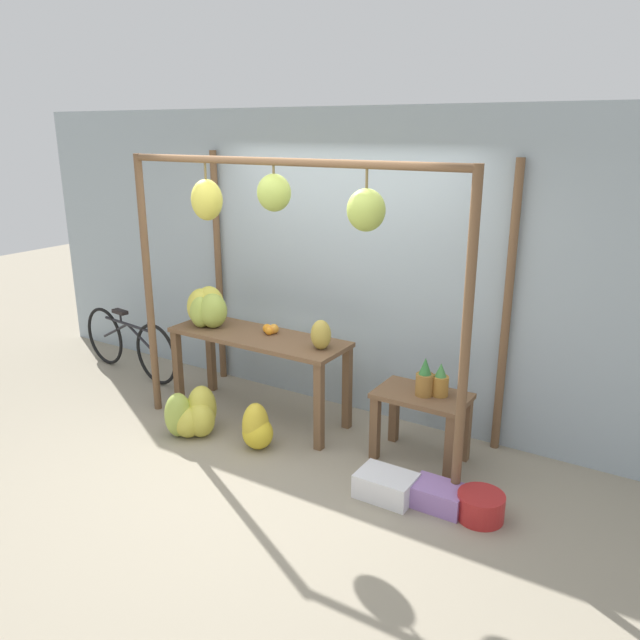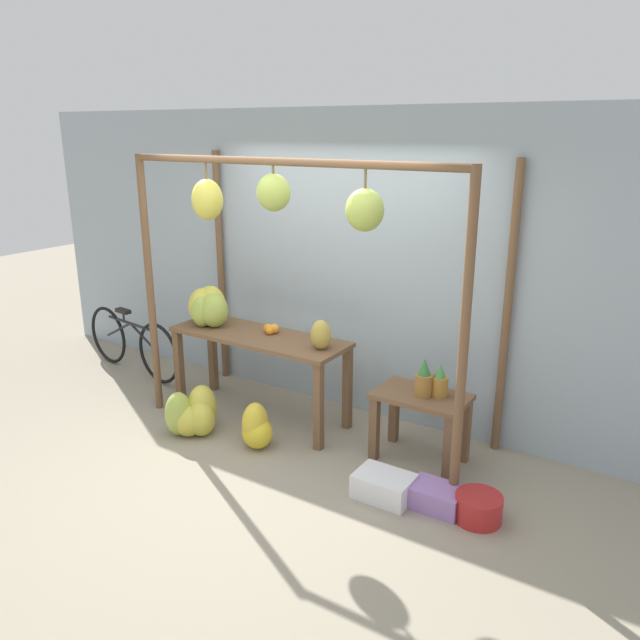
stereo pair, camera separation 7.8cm
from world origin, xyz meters
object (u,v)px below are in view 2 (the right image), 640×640
(banana_pile_ground_left, at_px, (193,414))
(papaya_pile, at_px, (321,336))
(blue_bucket, at_px, (478,508))
(pineapple_cluster, at_px, (429,382))
(fruit_crate_purple, at_px, (436,497))
(banana_pile_ground_right, at_px, (256,429))
(parked_bicycle, at_px, (132,342))
(orange_pile, at_px, (272,329))
(banana_pile_on_table, at_px, (208,308))
(fruit_crate_white, at_px, (384,486))

(banana_pile_ground_left, bearing_deg, papaya_pile, 31.07)
(blue_bucket, bearing_deg, pineapple_cluster, 139.84)
(banana_pile_ground_left, distance_m, fruit_crate_purple, 2.28)
(banana_pile_ground_right, bearing_deg, parked_bicycle, 164.55)
(banana_pile_ground_left, height_order, papaya_pile, papaya_pile)
(orange_pile, bearing_deg, parked_bicycle, 179.24)
(orange_pile, height_order, fruit_crate_purple, orange_pile)
(pineapple_cluster, bearing_deg, banana_pile_ground_right, -156.96)
(banana_pile_ground_right, xyz_separation_m, fruit_crate_purple, (1.64, 0.00, -0.09))
(banana_pile_on_table, xyz_separation_m, parked_bicycle, (-1.31, 0.15, -0.64))
(orange_pile, height_order, banana_pile_ground_left, orange_pile)
(banana_pile_ground_left, height_order, fruit_crate_purple, banana_pile_ground_left)
(banana_pile_on_table, relative_size, pineapple_cluster, 1.53)
(banana_pile_on_table, distance_m, fruit_crate_purple, 2.76)
(papaya_pile, height_order, fruit_crate_purple, papaya_pile)
(orange_pile, xyz_separation_m, banana_pile_ground_right, (0.26, -0.59, -0.68))
(banana_pile_ground_right, distance_m, fruit_crate_purple, 1.65)
(banana_pile_ground_left, bearing_deg, blue_bucket, 2.65)
(banana_pile_ground_left, distance_m, papaya_pile, 1.37)
(banana_pile_ground_left, distance_m, banana_pile_ground_right, 0.64)
(papaya_pile, bearing_deg, blue_bucket, -16.34)
(papaya_pile, bearing_deg, parked_bicycle, 177.20)
(orange_pile, bearing_deg, fruit_crate_purple, -17.13)
(fruit_crate_white, bearing_deg, banana_pile_ground_right, 176.12)
(banana_pile_ground_right, relative_size, papaya_pile, 1.55)
(orange_pile, relative_size, fruit_crate_white, 0.36)
(orange_pile, bearing_deg, banana_pile_ground_right, -66.28)
(orange_pile, relative_size, papaya_pile, 0.58)
(orange_pile, bearing_deg, papaya_pile, -9.36)
(banana_pile_ground_right, bearing_deg, fruit_crate_purple, 0.07)
(papaya_pile, xyz_separation_m, fruit_crate_purple, (1.30, -0.49, -0.85))
(banana_pile_on_table, distance_m, banana_pile_ground_left, 1.03)
(fruit_crate_purple, bearing_deg, orange_pile, 162.87)
(banana_pile_on_table, bearing_deg, parked_bicycle, 173.66)
(pineapple_cluster, height_order, banana_pile_ground_left, pineapple_cluster)
(banana_pile_ground_left, bearing_deg, banana_pile_on_table, 116.59)
(banana_pile_ground_left, distance_m, fruit_crate_white, 1.90)
(orange_pile, distance_m, parked_bicycle, 2.03)
(banana_pile_on_table, distance_m, fruit_crate_white, 2.43)
(blue_bucket, height_order, fruit_crate_purple, blue_bucket)
(banana_pile_ground_right, distance_m, papaya_pile, 0.97)
(blue_bucket, distance_m, papaya_pile, 1.87)
(pineapple_cluster, height_order, papaya_pile, papaya_pile)
(banana_pile_ground_left, height_order, blue_bucket, banana_pile_ground_left)
(blue_bucket, bearing_deg, fruit_crate_white, -171.18)
(orange_pile, relative_size, banana_pile_ground_left, 0.30)
(banana_pile_on_table, distance_m, banana_pile_ground_right, 1.31)
(banana_pile_ground_left, bearing_deg, pineapple_cluster, 18.69)
(banana_pile_ground_left, bearing_deg, banana_pile_ground_right, 8.97)
(banana_pile_on_table, height_order, orange_pile, banana_pile_on_table)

